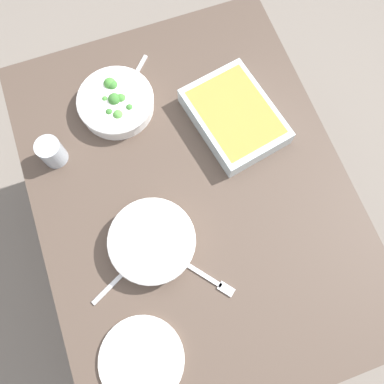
{
  "coord_description": "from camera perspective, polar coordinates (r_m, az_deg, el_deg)",
  "views": [
    {
      "loc": [
        -0.31,
        0.11,
        1.82
      ],
      "look_at": [
        0.0,
        0.0,
        0.74
      ],
      "focal_mm": 36.61,
      "sensor_mm": 36.0,
      "label": 1
    }
  ],
  "objects": [
    {
      "name": "stew_bowl",
      "position": [
        1.07,
        -5.83,
        -7.2
      ],
      "size": [
        0.24,
        0.24,
        0.06
      ],
      "color": "white",
      "rests_on": "dining_table"
    },
    {
      "name": "spoon_by_broccoli",
      "position": [
        1.3,
        -8.97,
        15.35
      ],
      "size": [
        0.14,
        0.13,
        0.01
      ],
      "color": "silver",
      "rests_on": "dining_table"
    },
    {
      "name": "broccoli_bowl",
      "position": [
        1.24,
        -11.03,
        12.73
      ],
      "size": [
        0.23,
        0.23,
        0.07
      ],
      "color": "white",
      "rests_on": "dining_table"
    },
    {
      "name": "side_plate",
      "position": [
        1.09,
        -7.36,
        -23.1
      ],
      "size": [
        0.22,
        0.22,
        0.01
      ],
      "primitive_type": "cylinder",
      "color": "white",
      "rests_on": "dining_table"
    },
    {
      "name": "dining_table",
      "position": [
        1.22,
        0.0,
        -1.24
      ],
      "size": [
        1.2,
        0.9,
        0.74
      ],
      "color": "#4C3D33",
      "rests_on": "ground_plane"
    },
    {
      "name": "spoon_by_stew",
      "position": [
        1.1,
        -9.88,
        -11.48
      ],
      "size": [
        0.1,
        0.17,
        0.01
      ],
      "color": "silver",
      "rests_on": "dining_table"
    },
    {
      "name": "fork_on_table",
      "position": [
        1.09,
        2.56,
        -12.49
      ],
      "size": [
        0.15,
        0.12,
        0.01
      ],
      "color": "silver",
      "rests_on": "dining_table"
    },
    {
      "name": "baking_dish",
      "position": [
        1.2,
        6.22,
        10.93
      ],
      "size": [
        0.34,
        0.27,
        0.06
      ],
      "color": "silver",
      "rests_on": "dining_table"
    },
    {
      "name": "drink_cup",
      "position": [
        1.2,
        -19.71,
        5.44
      ],
      "size": [
        0.07,
        0.07,
        0.08
      ],
      "color": "#B2BCC6",
      "rests_on": "dining_table"
    },
    {
      "name": "ground_plane",
      "position": [
        1.85,
        0.0,
        -6.75
      ],
      "size": [
        6.0,
        6.0,
        0.0
      ],
      "primitive_type": "plane",
      "color": "slate"
    }
  ]
}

